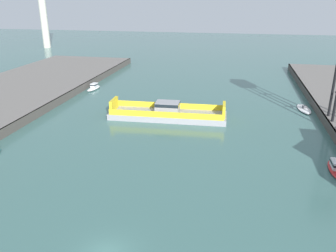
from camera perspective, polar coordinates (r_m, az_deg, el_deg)
The scene contains 4 objects.
chain_ferry at distance 63.78m, azimuth -0.07°, elevation 2.14°, with size 21.87×6.68×3.30m.
moored_boat_near_left at distance 86.32m, azimuth -12.25°, elevation 6.32°, with size 2.28×5.68×1.49m.
moored_boat_mid_right at distance 74.20m, azimuth 21.69°, elevation 2.67°, with size 2.85×6.84×0.85m.
smokestack_distant_a at distance 164.89m, azimuth -20.17°, elevation 18.05°, with size 3.35×3.35×32.00m.
Camera 1 is at (10.20, -22.61, 21.34)m, focal length 36.61 mm.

